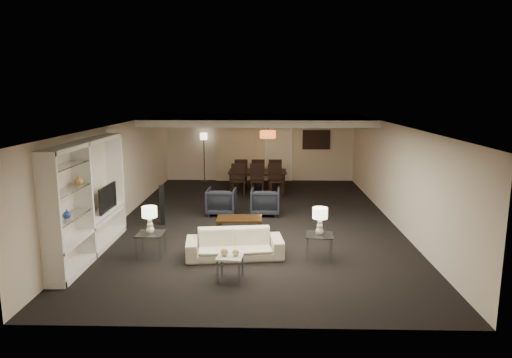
{
  "coord_description": "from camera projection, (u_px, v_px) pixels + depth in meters",
  "views": [
    {
      "loc": [
        0.29,
        -11.45,
        3.3
      ],
      "look_at": [
        0.0,
        0.0,
        1.1
      ],
      "focal_mm": 32.0,
      "sensor_mm": 36.0,
      "label": 1
    }
  ],
  "objects": [
    {
      "name": "gold_gourd_b",
      "position": [
        236.0,
        252.0,
        8.05
      ],
      "size": [
        0.12,
        0.12,
        0.12
      ],
      "primitive_type": "sphere",
      "color": "tan",
      "rests_on": "marble_table"
    },
    {
      "name": "chair_nl",
      "position": [
        238.0,
        180.0,
        14.67
      ],
      "size": [
        0.51,
        0.51,
        1.01
      ],
      "primitive_type": null,
      "rotation": [
        0.0,
        0.0,
        0.09
      ],
      "color": "black",
      "rests_on": "floor"
    },
    {
      "name": "door",
      "position": [
        278.0,
        153.0,
        17.03
      ],
      "size": [
        0.9,
        0.05,
        2.1
      ],
      "primitive_type": "cube",
      "color": "silver",
      "rests_on": "wall_back"
    },
    {
      "name": "armchair_right",
      "position": [
        265.0,
        202.0,
        12.39
      ],
      "size": [
        0.79,
        0.81,
        0.72
      ],
      "primitive_type": "imported",
      "rotation": [
        0.0,
        0.0,
        3.11
      ],
      "color": "black",
      "rests_on": "floor"
    },
    {
      "name": "vase_amber",
      "position": [
        79.0,
        180.0,
        8.68
      ],
      "size": [
        0.17,
        0.17,
        0.17
      ],
      "primitive_type": "imported",
      "color": "#BC8A3E",
      "rests_on": "media_unit"
    },
    {
      "name": "floor_speaker",
      "position": [
        162.0,
        205.0,
        11.41
      ],
      "size": [
        0.12,
        0.12,
        1.02
      ],
      "primitive_type": "cube",
      "rotation": [
        0.0,
        0.0,
        0.06
      ],
      "color": "black",
      "rests_on": "floor"
    },
    {
      "name": "sofa",
      "position": [
        235.0,
        244.0,
        9.18
      ],
      "size": [
        2.01,
        0.99,
        0.56
      ],
      "primitive_type": "imported",
      "rotation": [
        0.0,
        0.0,
        0.12
      ],
      "color": "beige",
      "rests_on": "floor"
    },
    {
      "name": "curtains",
      "position": [
        236.0,
        149.0,
        16.99
      ],
      "size": [
        1.5,
        0.12,
        2.4
      ],
      "primitive_type": "cube",
      "color": "beige",
      "rests_on": "wall_back"
    },
    {
      "name": "table_lamp_left",
      "position": [
        150.0,
        220.0,
        9.13
      ],
      "size": [
        0.33,
        0.33,
        0.55
      ],
      "primitive_type": null,
      "rotation": [
        0.0,
        0.0,
        -0.11
      ],
      "color": "#F1E2CC",
      "rests_on": "side_table_left"
    },
    {
      "name": "ceiling",
      "position": [
        256.0,
        124.0,
        11.4
      ],
      "size": [
        7.0,
        11.0,
        0.02
      ],
      "primitive_type": "cube",
      "color": "silver",
      "rests_on": "ground"
    },
    {
      "name": "floor_lamp",
      "position": [
        204.0,
        157.0,
        16.86
      ],
      "size": [
        0.34,
        0.34,
        1.81
      ],
      "primitive_type": null,
      "rotation": [
        0.0,
        0.0,
        0.4
      ],
      "color": "black",
      "rests_on": "floor"
    },
    {
      "name": "wall_left",
      "position": [
        120.0,
        173.0,
        11.72
      ],
      "size": [
        0.02,
        11.0,
        2.5
      ],
      "primitive_type": "cube",
      "color": "beige",
      "rests_on": "ground"
    },
    {
      "name": "table_lamp_right",
      "position": [
        320.0,
        221.0,
        9.04
      ],
      "size": [
        0.3,
        0.3,
        0.55
      ],
      "primitive_type": null,
      "rotation": [
        0.0,
        0.0,
        0.01
      ],
      "color": "beige",
      "rests_on": "side_table_right"
    },
    {
      "name": "chair_nr",
      "position": [
        276.0,
        180.0,
        14.64
      ],
      "size": [
        0.52,
        0.52,
        1.01
      ],
      "primitive_type": null,
      "rotation": [
        0.0,
        0.0,
        0.13
      ],
      "color": "black",
      "rests_on": "floor"
    },
    {
      "name": "media_unit",
      "position": [
        89.0,
        199.0,
        9.18
      ],
      "size": [
        0.38,
        3.4,
        2.35
      ],
      "primitive_type": null,
      "color": "white",
      "rests_on": "wall_left"
    },
    {
      "name": "television",
      "position": [
        103.0,
        198.0,
        9.91
      ],
      "size": [
        0.97,
        0.13,
        0.56
      ],
      "primitive_type": "imported",
      "rotation": [
        0.0,
        0.0,
        1.57
      ],
      "color": "black",
      "rests_on": "media_unit"
    },
    {
      "name": "side_table_left",
      "position": [
        151.0,
        245.0,
        9.23
      ],
      "size": [
        0.53,
        0.53,
        0.5
      ],
      "primitive_type": null,
      "rotation": [
        0.0,
        0.0,
        0.0
      ],
      "color": "silver",
      "rests_on": "floor"
    },
    {
      "name": "gold_gourd_a",
      "position": [
        224.0,
        252.0,
        8.06
      ],
      "size": [
        0.14,
        0.14,
        0.14
      ],
      "primitive_type": "sphere",
      "color": "tan",
      "rests_on": "marble_table"
    },
    {
      "name": "wall_front",
      "position": [
        246.0,
        244.0,
        6.23
      ],
      "size": [
        7.0,
        0.02,
        2.5
      ],
      "primitive_type": "cube",
      "color": "beige",
      "rests_on": "ground"
    },
    {
      "name": "coffee_table",
      "position": [
        239.0,
        225.0,
        10.76
      ],
      "size": [
        1.07,
        0.64,
        0.38
      ],
      "primitive_type": null,
      "rotation": [
        0.0,
        0.0,
        0.02
      ],
      "color": "black",
      "rests_on": "floor"
    },
    {
      "name": "chair_fm",
      "position": [
        258.0,
        173.0,
        15.94
      ],
      "size": [
        0.49,
        0.49,
        1.01
      ],
      "primitive_type": null,
      "rotation": [
        0.0,
        0.0,
        3.2
      ],
      "color": "black",
      "rests_on": "floor"
    },
    {
      "name": "wall_back",
      "position": [
        260.0,
        147.0,
        17.03
      ],
      "size": [
        7.0,
        0.02,
        2.5
      ],
      "primitive_type": "cube",
      "color": "beige",
      "rests_on": "ground"
    },
    {
      "name": "pendant_light",
      "position": [
        268.0,
        134.0,
        14.94
      ],
      "size": [
        0.52,
        0.52,
        0.24
      ],
      "primitive_type": "cylinder",
      "color": "#D8591E",
      "rests_on": "ceiling_soffit"
    },
    {
      "name": "wall_right",
      "position": [
        394.0,
        174.0,
        11.55
      ],
      "size": [
        0.02,
        11.0,
        2.5
      ],
      "primitive_type": "cube",
      "color": "beige",
      "rests_on": "ground"
    },
    {
      "name": "dining_table",
      "position": [
        257.0,
        181.0,
        15.33
      ],
      "size": [
        1.94,
        1.1,
        0.68
      ],
      "primitive_type": "imported",
      "rotation": [
        0.0,
        0.0,
        0.01
      ],
      "color": "black",
      "rests_on": "floor"
    },
    {
      "name": "marble_table",
      "position": [
        230.0,
        267.0,
        8.11
      ],
      "size": [
        0.49,
        0.49,
        0.44
      ],
      "primitive_type": null,
      "rotation": [
        0.0,
        0.0,
        -0.11
      ],
      "color": "silver",
      "rests_on": "floor"
    },
    {
      "name": "side_table_right",
      "position": [
        319.0,
        246.0,
        9.14
      ],
      "size": [
        0.57,
        0.57,
        0.5
      ],
      "primitive_type": null,
      "rotation": [
        0.0,
        0.0,
        -0.09
      ],
      "color": "white",
      "rests_on": "floor"
    },
    {
      "name": "painting",
      "position": [
        316.0,
        140.0,
        16.89
      ],
      "size": [
        0.95,
        0.04,
        0.65
      ],
      "primitive_type": "cube",
      "color": "#142D38",
      "rests_on": "wall_back"
    },
    {
      "name": "chair_nm",
      "position": [
        257.0,
        180.0,
        14.66
      ],
      "size": [
        0.49,
        0.49,
        1.01
      ],
      "primitive_type": null,
      "rotation": [
        0.0,
        0.0,
        0.05
      ],
      "color": "black",
      "rests_on": "floor"
    },
    {
      "name": "floor",
      "position": [
        256.0,
        220.0,
        11.87
      ],
      "size": [
        11.0,
        11.0,
        0.0
      ],
      "primitive_type": "plane",
      "color": "black",
      "rests_on": "ground"
    },
    {
      "name": "ceiling_soffit",
      "position": [
        259.0,
        120.0,
        14.85
      ],
      "size": [
        7.0,
        4.0,
        0.2
      ],
      "primitive_type": "cube",
      "color": "silver",
      "rests_on": "ceiling"
    },
    {
      "name": "chair_fr",
      "position": [
        275.0,
        173.0,
        15.92
      ],
      "size": [
        0.47,
        0.47,
        1.01
      ],
      "primitive_type": null,
      "rotation": [
        0.0,
        0.0,
        3.15
      ],
      "color": "black",
      "rests_on": "floor"
    },
    {
      "name": "armchair_left",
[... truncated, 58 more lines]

